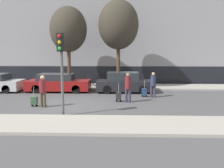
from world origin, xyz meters
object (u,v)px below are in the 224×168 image
Objects in this scene: trolley_right at (144,92)px; bare_tree_down_street at (68,30)px; parked_bicycle at (90,82)px; parked_car_1 at (58,83)px; bare_tree_near_crossing at (118,25)px; parked_car_2 at (124,83)px; pedestrian_right at (153,83)px; pedestrian_left at (43,89)px; trolley_center at (119,96)px; trolley_left at (34,101)px; pedestrian_center at (128,86)px; traffic_light at (61,58)px.

trolley_right is 0.18× the size of bare_tree_down_street.
bare_tree_down_street reaches higher than parked_bicycle.
parked_car_1 is 0.68× the size of bare_tree_near_crossing.
parked_car_2 is 2.33m from trolley_right.
pedestrian_right reaches higher than trolley_right.
parked_car_1 is at bearing -105.48° from bare_tree_down_street.
pedestrian_left is 1.54× the size of trolley_center.
trolley_left is at bearing -153.44° from trolley_right.
pedestrian_left is 1.04× the size of pedestrian_right.
parked_car_2 is at bearing 123.41° from trolley_right.
parked_car_1 is at bearing 162.11° from trolley_right.
pedestrian_center reaches higher than trolley_left.
traffic_light is (-2.88, -6.99, 1.98)m from parked_car_2.
parked_bicycle is (1.57, 7.30, -0.46)m from pedestrian_left.
parked_bicycle is at bearing 89.31° from traffic_light.
bare_tree_near_crossing is at bearing 75.95° from pedestrian_left.
parked_bicycle is (-4.04, 4.08, 0.15)m from trolley_right.
parked_bicycle is 5.04m from bare_tree_near_crossing.
pedestrian_right is 7.02m from traffic_light.
pedestrian_left is at bearing -130.11° from parked_car_2.
bare_tree_near_crossing is at bearing 74.23° from traffic_light.
parked_car_2 is at bearing -37.96° from parked_bicycle.
trolley_right is at bearing 45.04° from trolley_center.
pedestrian_left reaches higher than parked_car_2.
pedestrian_right reaches higher than parked_car_1.
traffic_light is 9.40m from parked_bicycle.
traffic_light is 9.09m from bare_tree_down_street.
traffic_light is at bearing -126.20° from trolley_center.
traffic_light reaches higher than trolley_right.
trolley_right is at bearing 45.81° from pedestrian_left.
pedestrian_left is at bearing 128.25° from traffic_light.
trolley_center is 0.29× the size of traffic_light.
pedestrian_right is (6.64, -2.11, 0.28)m from parked_car_1.
bare_tree_near_crossing is at bearing 116.34° from trolley_right.
bare_tree_down_street reaches higher than trolley_right.
trolley_right is (1.65, 1.65, 0.01)m from trolley_center.
trolley_left is at bearing -94.25° from bare_tree_down_street.
pedestrian_right is at bearing -58.05° from bare_tree_near_crossing.
pedestrian_left is 0.45× the size of traffic_light.
trolley_center is (-0.54, 0.13, -0.63)m from pedestrian_center.
pedestrian_right is (6.67, 2.93, 0.59)m from trolley_left.
pedestrian_center is 6.62m from bare_tree_near_crossing.
parked_bicycle is at bearing 73.66° from trolley_left.
pedestrian_left reaches higher than parked_bicycle.
pedestrian_left is at bearing -102.11° from parked_bicycle.
trolley_left is 7.45m from parked_bicycle.
pedestrian_left is at bearing -139.09° from pedestrian_right.
pedestrian_center reaches higher than pedestrian_left.
parked_bicycle is at bearing 45.62° from parked_car_1.
trolley_left is at bearing -134.24° from parked_car_2.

